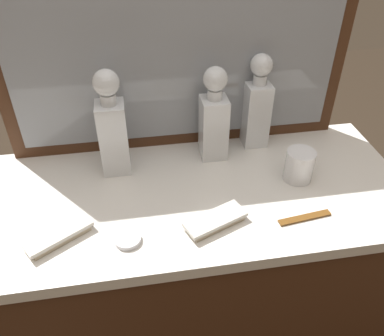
{
  "coord_description": "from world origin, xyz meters",
  "views": [
    {
      "loc": [
        -0.14,
        -0.84,
        1.59
      ],
      "look_at": [
        0.0,
        0.0,
        0.95
      ],
      "focal_mm": 37.41,
      "sensor_mm": 36.0,
      "label": 1
    }
  ],
  "objects_px": {
    "crystal_decanter_left": "(214,122)",
    "crystal_tumbler_front": "(299,167)",
    "crystal_decanter_rear": "(113,133)",
    "silver_brush_left": "(59,236)",
    "tortoiseshell_comb": "(305,218)",
    "silver_brush_front": "(215,221)",
    "porcelain_dish": "(128,239)",
    "crystal_decanter_right": "(257,110)"
  },
  "relations": [
    {
      "from": "silver_brush_front",
      "to": "silver_brush_left",
      "type": "relative_size",
      "value": 1.02
    },
    {
      "from": "silver_brush_front",
      "to": "tortoiseshell_comb",
      "type": "xyz_separation_m",
      "value": [
        0.23,
        -0.02,
        -0.01
      ]
    },
    {
      "from": "crystal_tumbler_front",
      "to": "tortoiseshell_comb",
      "type": "height_order",
      "value": "crystal_tumbler_front"
    },
    {
      "from": "crystal_decanter_left",
      "to": "tortoiseshell_comb",
      "type": "distance_m",
      "value": 0.38
    },
    {
      "from": "crystal_decanter_rear",
      "to": "tortoiseshell_comb",
      "type": "bearing_deg",
      "value": -32.04
    },
    {
      "from": "crystal_decanter_rear",
      "to": "silver_brush_front",
      "type": "xyz_separation_m",
      "value": [
        0.24,
        -0.28,
        -0.11
      ]
    },
    {
      "from": "crystal_decanter_rear",
      "to": "silver_brush_front",
      "type": "distance_m",
      "value": 0.38
    },
    {
      "from": "crystal_decanter_rear",
      "to": "crystal_decanter_right",
      "type": "relative_size",
      "value": 1.05
    },
    {
      "from": "crystal_decanter_right",
      "to": "silver_brush_left",
      "type": "distance_m",
      "value": 0.68
    },
    {
      "from": "silver_brush_front",
      "to": "tortoiseshell_comb",
      "type": "distance_m",
      "value": 0.23
    },
    {
      "from": "crystal_decanter_rear",
      "to": "porcelain_dish",
      "type": "bearing_deg",
      "value": -86.6
    },
    {
      "from": "crystal_tumbler_front",
      "to": "porcelain_dish",
      "type": "bearing_deg",
      "value": -161.59
    },
    {
      "from": "crystal_tumbler_front",
      "to": "porcelain_dish",
      "type": "distance_m",
      "value": 0.52
    },
    {
      "from": "silver_brush_left",
      "to": "tortoiseshell_comb",
      "type": "height_order",
      "value": "silver_brush_left"
    },
    {
      "from": "crystal_decanter_left",
      "to": "silver_brush_front",
      "type": "bearing_deg",
      "value": -100.67
    },
    {
      "from": "crystal_tumbler_front",
      "to": "silver_brush_front",
      "type": "bearing_deg",
      "value": -152.23
    },
    {
      "from": "crystal_decanter_rear",
      "to": "crystal_tumbler_front",
      "type": "xyz_separation_m",
      "value": [
        0.51,
        -0.13,
        -0.08
      ]
    },
    {
      "from": "crystal_decanter_left",
      "to": "crystal_tumbler_front",
      "type": "xyz_separation_m",
      "value": [
        0.22,
        -0.16,
        -0.07
      ]
    },
    {
      "from": "crystal_decanter_right",
      "to": "porcelain_dish",
      "type": "distance_m",
      "value": 0.57
    },
    {
      "from": "crystal_tumbler_front",
      "to": "porcelain_dish",
      "type": "relative_size",
      "value": 1.43
    },
    {
      "from": "crystal_tumbler_front",
      "to": "silver_brush_left",
      "type": "height_order",
      "value": "crystal_tumbler_front"
    },
    {
      "from": "crystal_decanter_rear",
      "to": "tortoiseshell_comb",
      "type": "xyz_separation_m",
      "value": [
        0.47,
        -0.29,
        -0.12
      ]
    },
    {
      "from": "crystal_tumbler_front",
      "to": "porcelain_dish",
      "type": "xyz_separation_m",
      "value": [
        -0.49,
        -0.16,
        -0.04
      ]
    },
    {
      "from": "crystal_decanter_rear",
      "to": "silver_brush_left",
      "type": "height_order",
      "value": "crystal_decanter_rear"
    },
    {
      "from": "crystal_decanter_left",
      "to": "porcelain_dish",
      "type": "distance_m",
      "value": 0.44
    },
    {
      "from": "crystal_decanter_rear",
      "to": "porcelain_dish",
      "type": "distance_m",
      "value": 0.32
    },
    {
      "from": "crystal_decanter_left",
      "to": "crystal_tumbler_front",
      "type": "distance_m",
      "value": 0.28
    },
    {
      "from": "crystal_tumbler_front",
      "to": "crystal_decanter_left",
      "type": "bearing_deg",
      "value": 144.08
    },
    {
      "from": "crystal_decanter_left",
      "to": "silver_brush_left",
      "type": "xyz_separation_m",
      "value": [
        -0.44,
        -0.29,
        -0.1
      ]
    },
    {
      "from": "silver_brush_left",
      "to": "crystal_tumbler_front",
      "type": "bearing_deg",
      "value": 11.22
    },
    {
      "from": "porcelain_dish",
      "to": "silver_brush_front",
      "type": "bearing_deg",
      "value": 5.28
    },
    {
      "from": "crystal_tumbler_front",
      "to": "silver_brush_left",
      "type": "bearing_deg",
      "value": -168.78
    },
    {
      "from": "crystal_tumbler_front",
      "to": "silver_brush_left",
      "type": "distance_m",
      "value": 0.67
    },
    {
      "from": "crystal_decanter_rear",
      "to": "porcelain_dish",
      "type": "relative_size",
      "value": 4.82
    },
    {
      "from": "silver_brush_left",
      "to": "silver_brush_front",
      "type": "bearing_deg",
      "value": -2.03
    },
    {
      "from": "crystal_decanter_right",
      "to": "silver_brush_left",
      "type": "bearing_deg",
      "value": -150.36
    },
    {
      "from": "crystal_decanter_right",
      "to": "tortoiseshell_comb",
      "type": "relative_size",
      "value": 2.07
    },
    {
      "from": "crystal_decanter_left",
      "to": "crystal_tumbler_front",
      "type": "relative_size",
      "value": 3.12
    },
    {
      "from": "crystal_decanter_rear",
      "to": "tortoiseshell_comb",
      "type": "relative_size",
      "value": 2.17
    },
    {
      "from": "crystal_decanter_right",
      "to": "silver_brush_left",
      "type": "xyz_separation_m",
      "value": [
        -0.58,
        -0.33,
        -0.11
      ]
    },
    {
      "from": "crystal_decanter_right",
      "to": "porcelain_dish",
      "type": "relative_size",
      "value": 4.61
    },
    {
      "from": "crystal_tumbler_front",
      "to": "silver_brush_left",
      "type": "relative_size",
      "value": 0.55
    }
  ]
}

